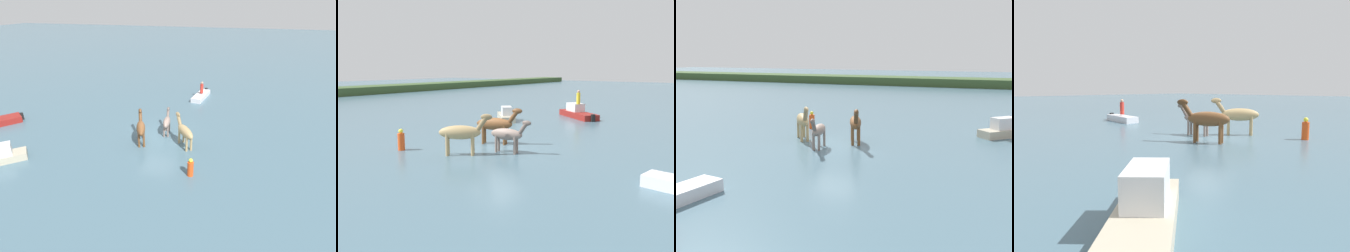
% 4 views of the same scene
% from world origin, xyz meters
% --- Properties ---
extents(ground_plane, '(184.21, 184.21, 0.00)m').
position_xyz_m(ground_plane, '(0.00, 0.00, 0.00)').
color(ground_plane, '#476675').
extents(horse_mid_herd, '(1.37, 2.63, 2.08)m').
position_xyz_m(horse_mid_herd, '(0.92, 0.86, 1.14)').
color(horse_mid_herd, brown).
rests_on(horse_mid_herd, ground_plane).
extents(horse_dun_straggler, '(1.90, 2.39, 2.07)m').
position_xyz_m(horse_dun_straggler, '(-2.18, 0.61, 1.14)').
color(horse_dun_straggler, tan).
rests_on(horse_dun_straggler, ground_plane).
extents(horse_dark_mare, '(0.78, 2.26, 1.74)m').
position_xyz_m(horse_dark_mare, '(-0.47, -0.97, 0.96)').
color(horse_dark_mare, gray).
rests_on(horse_dark_mare, ground_plane).
extents(boat_launch_far, '(4.02, 4.64, 1.34)m').
position_xyz_m(boat_launch_far, '(13.77, 1.80, 0.32)').
color(boat_launch_far, maroon).
rests_on(boat_launch_far, ground_plane).
extents(boat_tender_starboard, '(3.63, 3.45, 1.32)m').
position_xyz_m(boat_tender_starboard, '(8.83, 5.90, 0.30)').
color(boat_tender_starboard, '#B7AD93').
rests_on(boat_tender_starboard, ground_plane).
extents(person_helmsman_aft, '(0.32, 0.32, 1.19)m').
position_xyz_m(person_helmsman_aft, '(13.48, 1.65, 1.74)').
color(person_helmsman_aft, yellow).
rests_on(person_helmsman_aft, boat_launch_far).
extents(buoy_channel_marker, '(0.36, 0.36, 1.14)m').
position_xyz_m(buoy_channel_marker, '(-3.25, 3.96, 0.51)').
color(buoy_channel_marker, '#E54C19').
rests_on(buoy_channel_marker, ground_plane).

